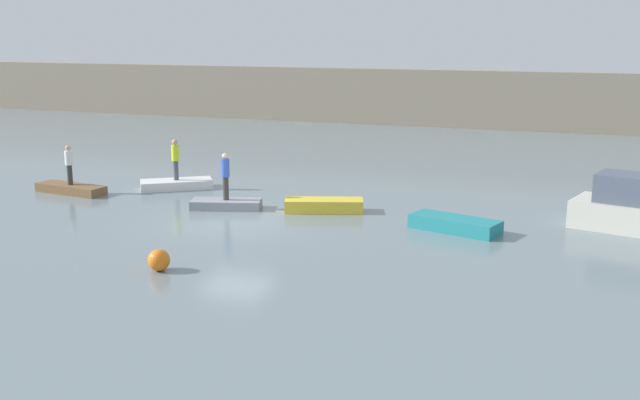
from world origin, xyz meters
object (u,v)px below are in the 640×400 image
at_px(rowboat_white, 176,184).
at_px(rowboat_teal, 455,224).
at_px(rowboat_yellow, 324,205).
at_px(person_blue_shirt, 225,174).
at_px(rowboat_brown, 71,189).
at_px(person_white_shirt, 69,163).
at_px(mooring_buoy, 159,260).
at_px(rowboat_grey, 226,204).
at_px(person_hiviz_shirt, 175,157).

height_order(rowboat_white, rowboat_teal, rowboat_teal).
bearing_deg(rowboat_yellow, person_blue_shirt, 174.38).
bearing_deg(rowboat_brown, rowboat_yellow, 10.31).
distance_m(person_white_shirt, mooring_buoy, 12.17).
distance_m(rowboat_brown, rowboat_white, 4.39).
bearing_deg(person_blue_shirt, rowboat_yellow, 12.68).
height_order(person_white_shirt, person_blue_shirt, person_blue_shirt).
bearing_deg(rowboat_brown, rowboat_white, 39.14).
relative_size(person_white_shirt, person_blue_shirt, 0.92).
distance_m(person_white_shirt, person_blue_shirt, 7.48).
relative_size(rowboat_grey, person_white_shirt, 1.61).
xyz_separation_m(rowboat_yellow, person_white_shirt, (-11.18, -0.50, 1.05)).
bearing_deg(rowboat_yellow, rowboat_teal, -30.89).
bearing_deg(rowboat_yellow, rowboat_white, 148.19).
xyz_separation_m(rowboat_brown, person_blue_shirt, (7.47, -0.33, 1.18)).
bearing_deg(person_white_shirt, rowboat_yellow, 2.56).
distance_m(person_blue_shirt, mooring_buoy, 7.87).
bearing_deg(rowboat_white, person_white_shirt, 177.30).
height_order(person_blue_shirt, person_hiviz_shirt, person_blue_shirt).
height_order(rowboat_yellow, person_blue_shirt, person_blue_shirt).
xyz_separation_m(rowboat_brown, person_white_shirt, (0.00, 0.00, 1.11)).
height_order(rowboat_white, person_blue_shirt, person_blue_shirt).
distance_m(rowboat_grey, person_blue_shirt, 1.19).
distance_m(rowboat_white, person_blue_shirt, 4.70).
relative_size(rowboat_yellow, mooring_buoy, 4.61).
relative_size(person_white_shirt, person_hiviz_shirt, 0.94).
distance_m(rowboat_white, person_hiviz_shirt, 1.19).
bearing_deg(rowboat_teal, rowboat_yellow, -175.66).
height_order(rowboat_brown, person_white_shirt, person_white_shirt).
bearing_deg(person_blue_shirt, person_white_shirt, 177.43).
relative_size(rowboat_yellow, rowboat_teal, 0.96).
bearing_deg(rowboat_teal, mooring_buoy, -117.66).
relative_size(rowboat_grey, person_hiviz_shirt, 1.51).
height_order(rowboat_grey, rowboat_teal, rowboat_teal).
xyz_separation_m(rowboat_grey, person_hiviz_shirt, (-3.72, 2.62, 1.21)).
xyz_separation_m(rowboat_grey, person_white_shirt, (-7.47, 0.33, 1.11)).
bearing_deg(mooring_buoy, rowboat_grey, 102.55).
distance_m(rowboat_brown, person_hiviz_shirt, 4.55).
relative_size(rowboat_white, rowboat_yellow, 1.03).
bearing_deg(rowboat_white, rowboat_yellow, -47.60).
distance_m(rowboat_yellow, person_blue_shirt, 3.96).
height_order(rowboat_brown, rowboat_teal, rowboat_teal).
bearing_deg(person_white_shirt, person_blue_shirt, -2.57).
bearing_deg(mooring_buoy, rowboat_teal, 45.41).
distance_m(rowboat_grey, rowboat_teal, 8.89).
bearing_deg(rowboat_teal, rowboat_white, -176.21).
relative_size(rowboat_brown, mooring_buoy, 5.04).
relative_size(rowboat_teal, mooring_buoy, 4.82).
distance_m(rowboat_brown, rowboat_yellow, 11.19).
bearing_deg(rowboat_grey, rowboat_teal, -18.90).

